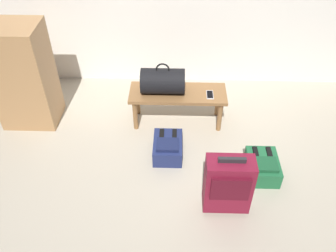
% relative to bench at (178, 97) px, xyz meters
% --- Properties ---
extents(ground_plane, '(6.60, 6.60, 0.00)m').
position_rel_bench_xyz_m(ground_plane, '(-0.05, -0.74, -0.33)').
color(ground_plane, '#B2A893').
extents(bench, '(1.00, 0.36, 0.39)m').
position_rel_bench_xyz_m(bench, '(0.00, 0.00, 0.00)').
color(bench, olive).
rests_on(bench, ground).
extents(duffel_bag_black, '(0.44, 0.26, 0.34)m').
position_rel_bench_xyz_m(duffel_bag_black, '(-0.15, 0.00, 0.19)').
color(duffel_bag_black, black).
rests_on(duffel_bag_black, bench).
extents(cell_phone, '(0.07, 0.14, 0.01)m').
position_rel_bench_xyz_m(cell_phone, '(0.33, -0.04, 0.06)').
color(cell_phone, silver).
rests_on(cell_phone, bench).
extents(suitcase_upright_burgundy, '(0.38, 0.22, 0.61)m').
position_rel_bench_xyz_m(suitcase_upright_burgundy, '(0.41, -1.14, -0.02)').
color(suitcase_upright_burgundy, maroon).
rests_on(suitcase_upright_burgundy, ground).
extents(backpack_green, '(0.28, 0.38, 0.21)m').
position_rel_bench_xyz_m(backpack_green, '(0.80, -0.74, -0.24)').
color(backpack_green, '#1E6038').
rests_on(backpack_green, ground).
extents(backpack_navy, '(0.28, 0.38, 0.21)m').
position_rel_bench_xyz_m(backpack_navy, '(-0.09, -0.51, -0.24)').
color(backpack_navy, navy).
rests_on(backpack_navy, ground).
extents(side_cabinet, '(0.56, 0.44, 1.10)m').
position_rel_bench_xyz_m(side_cabinet, '(-1.57, 0.01, 0.22)').
color(side_cabinet, '#A87A4C').
rests_on(side_cabinet, ground).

